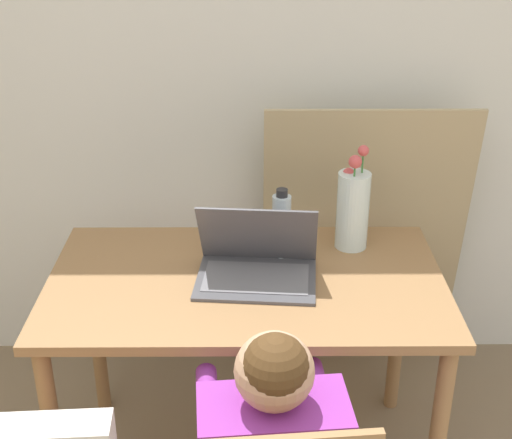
% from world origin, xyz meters
% --- Properties ---
extents(wall_back, '(6.40, 0.05, 2.50)m').
position_xyz_m(wall_back, '(0.00, 2.23, 1.25)').
color(wall_back, silver).
rests_on(wall_back, ground_plane).
extents(dining_table, '(1.20, 0.69, 0.74)m').
position_xyz_m(dining_table, '(0.09, 1.52, 0.64)').
color(dining_table, olive).
rests_on(dining_table, ground_plane).
extents(laptop, '(0.38, 0.29, 0.24)m').
position_xyz_m(laptop, '(0.12, 1.53, 0.79)').
color(laptop, '#4C4C51').
rests_on(laptop, dining_table).
extents(flower_vase, '(0.10, 0.10, 0.35)m').
position_xyz_m(flower_vase, '(0.43, 1.73, 0.87)').
color(flower_vase, silver).
rests_on(flower_vase, dining_table).
extents(water_bottle, '(0.06, 0.06, 0.23)m').
position_xyz_m(water_bottle, '(0.20, 1.65, 0.85)').
color(water_bottle, silver).
rests_on(water_bottle, dining_table).
extents(cardboard_panel, '(0.77, 0.17, 1.11)m').
position_xyz_m(cardboard_panel, '(0.53, 2.09, 0.56)').
color(cardboard_panel, tan).
rests_on(cardboard_panel, ground_plane).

